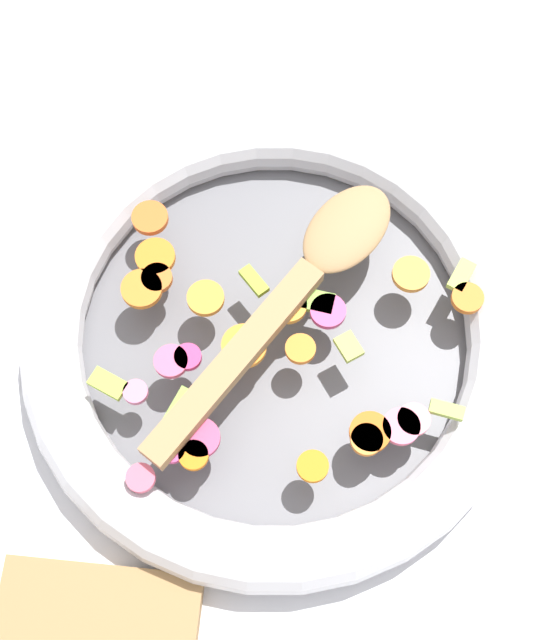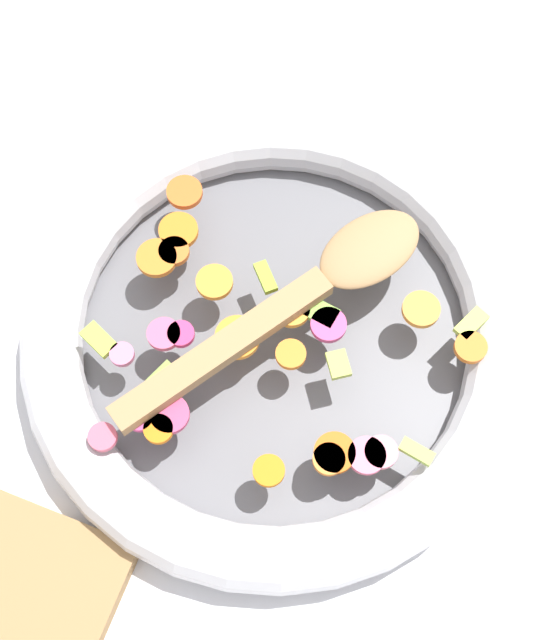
# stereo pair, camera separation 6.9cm
# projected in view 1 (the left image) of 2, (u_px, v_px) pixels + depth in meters

# --- Properties ---
(ground_plane) EXTENTS (4.00, 4.00, 0.00)m
(ground_plane) POSITION_uv_depth(u_px,v_px,m) (275.00, 342.00, 0.74)
(ground_plane) COLOR silver
(skillet) EXTENTS (0.41, 0.41, 0.05)m
(skillet) POSITION_uv_depth(u_px,v_px,m) (275.00, 333.00, 0.72)
(skillet) COLOR slate
(skillet) RESTS_ON ground_plane
(chopped_vegetables) EXTENTS (0.24, 0.30, 0.01)m
(chopped_vegetables) POSITION_uv_depth(u_px,v_px,m) (264.00, 348.00, 0.68)
(chopped_vegetables) COLOR orange
(chopped_vegetables) RESTS_ON skillet
(wooden_spoon) EXTENTS (0.26, 0.19, 0.01)m
(wooden_spoon) POSITION_uv_depth(u_px,v_px,m) (297.00, 287.00, 0.69)
(wooden_spoon) COLOR #A87F51
(wooden_spoon) RESTS_ON chopped_vegetables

